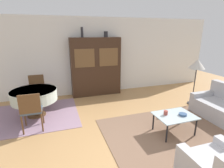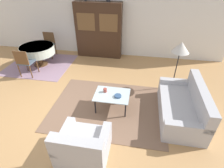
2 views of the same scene
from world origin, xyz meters
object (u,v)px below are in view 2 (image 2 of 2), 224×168
at_px(coffee_table, 112,96).
at_px(floor_lamp, 181,49).
at_px(armchair, 83,147).
at_px(bowl, 118,96).
at_px(cup, 105,90).
at_px(couch, 183,107).
at_px(dining_chair_near, 25,61).
at_px(display_cabinet, 99,31).
at_px(dining_table, 38,50).
at_px(dining_chair_far, 48,43).

distance_m(coffee_table, floor_lamp, 2.20).
bearing_deg(armchair, bowl, 72.53).
height_order(coffee_table, cup, cup).
bearing_deg(floor_lamp, couch, -86.22).
bearing_deg(couch, floor_lamp, 3.78).
bearing_deg(bowl, cup, 157.62).
xyz_separation_m(coffee_table, dining_chair_near, (-3.00, 1.09, 0.14)).
relative_size(display_cabinet, dining_table, 1.73).
xyz_separation_m(display_cabinet, cup, (0.86, -2.99, -0.52)).
bearing_deg(floor_lamp, coffee_table, -142.94).
relative_size(dining_chair_far, cup, 9.30).
distance_m(coffee_table, dining_table, 3.56).
distance_m(coffee_table, display_cabinet, 3.30).
distance_m(dining_table, floor_lamp, 4.72).
relative_size(armchair, dining_chair_far, 0.99).
bearing_deg(couch, bowl, 92.50).
relative_size(dining_table, dining_chair_near, 1.27).
xyz_separation_m(couch, coffee_table, (-1.71, -0.00, 0.10)).
relative_size(couch, armchair, 1.94).
bearing_deg(bowl, armchair, -107.47).
distance_m(armchair, cup, 1.56).
relative_size(armchair, dining_chair_near, 0.99).
xyz_separation_m(cup, bowl, (0.34, -0.14, -0.03)).
relative_size(couch, floor_lamp, 1.24).
bearing_deg(bowl, display_cabinet, 110.93).
xyz_separation_m(display_cabinet, bowl, (1.20, -3.13, -0.55)).
distance_m(couch, bowl, 1.56).
bearing_deg(dining_table, dining_chair_near, -90.00).
bearing_deg(dining_table, floor_lamp, -8.15).
height_order(couch, floor_lamp, floor_lamp).
bearing_deg(couch, display_cabinet, 41.90).
xyz_separation_m(dining_chair_near, floor_lamp, (4.63, 0.14, 0.70)).
height_order(couch, dining_chair_far, dining_chair_far).
bearing_deg(couch, cup, 87.79).
distance_m(couch, dining_table, 5.08).
bearing_deg(cup, bowl, -22.38).
bearing_deg(bowl, couch, 2.50).
bearing_deg(cup, display_cabinet, 105.97).
relative_size(dining_chair_near, cup, 9.30).
relative_size(couch, display_cabinet, 0.87).
distance_m(coffee_table, dining_chair_far, 4.04).
bearing_deg(dining_table, bowl, -31.76).
bearing_deg(bowl, dining_table, 148.24).
xyz_separation_m(coffee_table, dining_table, (-3.00, 1.89, 0.19)).
height_order(coffee_table, dining_chair_near, dining_chair_near).
height_order(dining_table, dining_chair_far, dining_chair_far).
distance_m(dining_chair_near, cup, 2.99).
bearing_deg(cup, coffee_table, -22.22).
xyz_separation_m(dining_chair_near, dining_chair_far, (0.00, 1.60, 0.00)).
relative_size(display_cabinet, dining_chair_far, 2.20).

